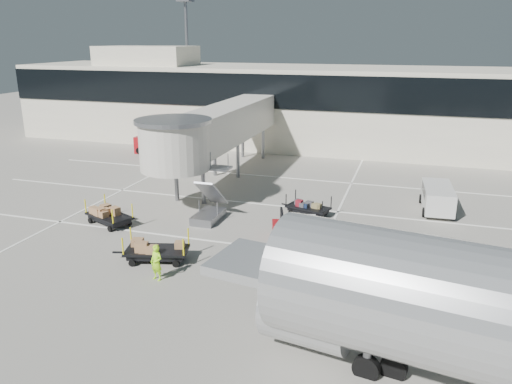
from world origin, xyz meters
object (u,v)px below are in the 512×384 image
minivan (437,196)px  belt_loader (157,145)px  baggage_tug (295,227)px  box_cart_near (157,250)px  box_cart_far (110,216)px  ground_worker (156,263)px  suitcase_cart (308,208)px

minivan → belt_loader: belt_loader is taller
belt_loader → baggage_tug: bearing=-42.9°
box_cart_near → box_cart_far: (-5.14, 3.69, 0.02)m
box_cart_far → belt_loader: size_ratio=0.83×
baggage_tug → box_cart_far: size_ratio=0.73×
box_cart_near → ground_worker: size_ratio=2.26×
minivan → box_cart_far: bearing=-159.0°
suitcase_cart → minivan: size_ratio=0.76×
minivan → suitcase_cart: bearing=-160.2°
box_cart_far → minivan: minivan is taller
box_cart_near → ground_worker: 2.20m
ground_worker → box_cart_far: bearing=151.9°
box_cart_far → ground_worker: ground_worker is taller
ground_worker → belt_loader: 27.14m
suitcase_cart → minivan: bearing=40.5°
suitcase_cart → belt_loader: size_ratio=0.76×
box_cart_far → suitcase_cart: bearing=49.3°
ground_worker → belt_loader: (-12.82, 23.92, -0.05)m
belt_loader → minivan: bearing=-20.0°
minivan → box_cart_near: bearing=-141.6°
baggage_tug → box_cart_near: 7.87m
baggage_tug → box_cart_far: 11.16m
box_cart_near → belt_loader: belt_loader is taller
baggage_tug → box_cart_near: bearing=-157.2°
baggage_tug → box_cart_near: (-5.92, -5.18, -0.03)m
suitcase_cart → belt_loader: 21.95m
box_cart_near → minivan: (13.69, 12.41, 0.43)m
box_cart_near → box_cart_far: box_cart_near is taller
box_cart_near → suitcase_cart: bearing=41.8°
suitcase_cart → ground_worker: (-4.88, -10.93, 0.38)m
baggage_tug → belt_loader: 24.43m
suitcase_cart → box_cart_far: size_ratio=0.91×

